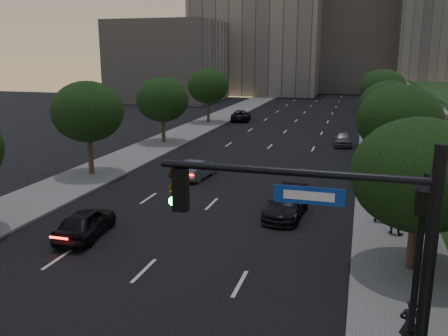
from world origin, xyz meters
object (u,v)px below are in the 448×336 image
(traffic_signal_mast, at_px, (365,304))
(sedan_far_right, at_px, (343,138))
(street_lamp, at_px, (416,280))
(sedan_mid_left, at_px, (198,169))
(sedan_near_right, at_px, (286,204))
(sedan_near_left, at_px, (85,222))
(sedan_far_left, at_px, (241,115))
(pedestrian_c, at_px, (380,205))
(pedestrian_b, at_px, (395,215))
(pedestrian_a, at_px, (409,325))

(traffic_signal_mast, xyz_separation_m, sedan_far_right, (-1.84, 36.49, -2.99))
(street_lamp, xyz_separation_m, sedan_mid_left, (-12.46, 17.80, -1.97))
(sedan_near_right, bearing_deg, sedan_mid_left, 142.74)
(street_lamp, distance_m, sedan_near_left, 15.31)
(sedan_far_right, bearing_deg, traffic_signal_mast, -90.77)
(sedan_far_left, relative_size, pedestrian_c, 2.83)
(sedan_near_right, bearing_deg, pedestrian_c, 4.70)
(street_lamp, relative_size, sedan_mid_left, 1.39)
(sedan_far_left, height_order, pedestrian_c, pedestrian_c)
(sedan_near_right, bearing_deg, sedan_far_left, 111.76)
(sedan_near_right, xyz_separation_m, pedestrian_b, (5.42, -1.40, 0.40))
(sedan_mid_left, bearing_deg, pedestrian_a, 132.33)
(traffic_signal_mast, distance_m, pedestrian_a, 5.16)
(pedestrian_a, distance_m, pedestrian_c, 11.07)
(traffic_signal_mast, height_order, pedestrian_a, traffic_signal_mast)
(traffic_signal_mast, xyz_separation_m, sedan_near_left, (-12.60, 9.55, -2.95))
(traffic_signal_mast, bearing_deg, sedan_far_right, 92.89)
(street_lamp, bearing_deg, traffic_signal_mast, -110.98)
(traffic_signal_mast, height_order, sedan_mid_left, traffic_signal_mast)
(sedan_near_right, bearing_deg, pedestrian_a, -60.60)
(sedan_near_left, distance_m, sedan_far_right, 29.00)
(street_lamp, distance_m, pedestrian_c, 11.73)
(sedan_near_left, height_order, sedan_near_right, sedan_near_left)
(street_lamp, bearing_deg, pedestrian_c, 92.47)
(sedan_far_right, xyz_separation_m, pedestrian_c, (2.73, -21.27, 0.35))
(sedan_mid_left, bearing_deg, traffic_signal_mast, 123.79)
(sedan_mid_left, height_order, pedestrian_a, pedestrian_a)
(sedan_mid_left, distance_m, pedestrian_b, 14.79)
(sedan_near_left, height_order, sedan_far_right, sedan_near_left)
(street_lamp, relative_size, sedan_far_left, 1.13)
(traffic_signal_mast, distance_m, sedan_far_left, 52.45)
(pedestrian_b, bearing_deg, pedestrian_c, -41.88)
(sedan_near_left, distance_m, sedan_far_left, 40.64)
(sedan_mid_left, xyz_separation_m, sedan_far_left, (-4.15, 28.69, 0.03))
(sedan_near_left, height_order, sedan_far_left, sedan_near_left)
(traffic_signal_mast, xyz_separation_m, pedestrian_a, (1.41, 4.16, -2.72))
(pedestrian_a, bearing_deg, sedan_mid_left, -55.47)
(pedestrian_a, bearing_deg, traffic_signal_mast, 69.87)
(sedan_near_left, xyz_separation_m, pedestrian_c, (13.48, 5.66, 0.31))
(sedan_far_right, height_order, pedestrian_a, pedestrian_a)
(pedestrian_a, bearing_deg, sedan_near_right, -65.72)
(traffic_signal_mast, xyz_separation_m, sedan_mid_left, (-11.07, 21.41, -3.01))
(sedan_far_left, xyz_separation_m, pedestrian_c, (16.11, -34.89, 0.34))
(street_lamp, relative_size, pedestrian_c, 3.18)
(sedan_near_left, height_order, pedestrian_b, pedestrian_b)
(sedan_far_right, xyz_separation_m, pedestrian_b, (3.40, -22.75, 0.38))
(street_lamp, distance_m, pedestrian_a, 1.77)
(sedan_near_left, bearing_deg, sedan_far_right, -118.84)
(sedan_near_left, relative_size, sedan_far_right, 1.05)
(sedan_near_left, relative_size, sedan_mid_left, 1.04)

